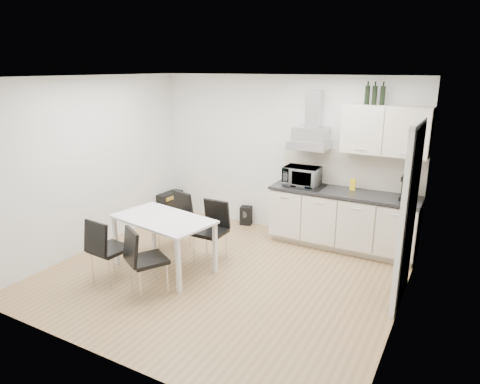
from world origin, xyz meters
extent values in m
plane|color=tan|center=(0.00, 0.00, 0.00)|extent=(4.50, 4.50, 0.00)
cube|color=silver|center=(0.00, 2.00, 1.30)|extent=(4.50, 0.10, 2.60)
cube|color=silver|center=(0.00, -2.00, 1.30)|extent=(4.50, 0.10, 2.60)
cube|color=silver|center=(-2.25, 0.00, 1.30)|extent=(0.10, 4.00, 2.60)
cube|color=silver|center=(2.25, 0.00, 1.30)|extent=(0.10, 4.00, 2.60)
plane|color=white|center=(0.00, 0.00, 2.60)|extent=(4.50, 4.50, 0.00)
cube|color=white|center=(2.21, 0.55, 1.05)|extent=(0.08, 1.04, 2.10)
cube|color=beige|center=(1.15, 1.74, 0.05)|extent=(2.16, 0.52, 0.10)
cube|color=beige|center=(1.15, 1.70, 0.48)|extent=(2.20, 0.60, 0.76)
cube|color=#27272A|center=(1.15, 1.69, 0.90)|extent=(2.22, 0.64, 0.04)
cube|color=beige|center=(1.15, 1.99, 1.21)|extent=(2.20, 0.02, 0.58)
cube|color=beige|center=(1.65, 1.82, 1.85)|extent=(1.20, 0.35, 0.70)
cube|color=silver|center=(0.55, 1.78, 1.65)|extent=(0.60, 0.46, 0.30)
cube|color=silver|center=(0.55, 1.89, 2.10)|extent=(0.22, 0.20, 0.55)
imported|color=silver|center=(0.48, 1.68, 1.10)|extent=(0.55, 0.31, 0.37)
cube|color=yellow|center=(1.25, 1.80, 1.01)|extent=(0.08, 0.04, 0.18)
cylinder|color=brown|center=(2.08, 1.65, 0.98)|extent=(0.04, 0.04, 0.11)
cylinder|color=#4C6626|center=(2.14, 1.65, 0.98)|extent=(0.04, 0.04, 0.11)
cylinder|color=black|center=(1.35, 1.82, 2.36)|extent=(0.07, 0.07, 0.32)
cylinder|color=black|center=(1.45, 1.82, 2.36)|extent=(0.07, 0.07, 0.32)
cylinder|color=black|center=(1.56, 1.82, 2.36)|extent=(0.07, 0.07, 0.32)
cube|color=white|center=(-0.79, -0.19, 0.73)|extent=(1.47, 0.99, 0.03)
cube|color=white|center=(-1.47, -0.42, 0.36)|extent=(0.06, 0.06, 0.72)
cube|color=white|center=(-0.22, -0.63, 0.36)|extent=(0.06, 0.06, 0.72)
cube|color=white|center=(-1.36, 0.25, 0.36)|extent=(0.06, 0.06, 0.72)
cube|color=white|center=(-0.11, 0.04, 0.36)|extent=(0.06, 0.06, 0.72)
cube|color=black|center=(-2.12, 1.65, 0.22)|extent=(0.25, 0.54, 0.44)
cube|color=gold|center=(-2.00, 1.65, 0.38)|extent=(0.03, 0.47, 0.07)
cube|color=black|center=(-0.62, 1.90, 0.17)|extent=(0.23, 0.22, 0.33)
camera|label=1|loc=(2.75, -4.46, 2.72)|focal=32.00mm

